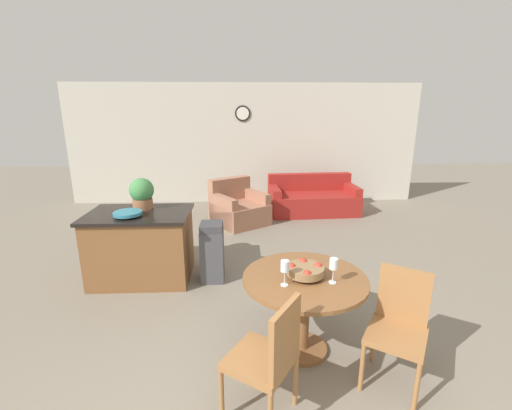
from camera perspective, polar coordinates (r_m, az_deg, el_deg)
name	(u,v)px	position (r m, az deg, el deg)	size (l,w,h in m)	color
wall_back	(244,144)	(8.00, -1.98, 10.10)	(8.00, 0.09, 2.70)	beige
dining_table	(304,294)	(3.09, 8.04, -14.51)	(1.07, 1.07, 0.74)	brown
dining_chair_near_left	(269,355)	(2.52, 2.21, -23.70)	(0.58, 0.58, 0.93)	#9E6B3D
dining_chair_near_right	(399,322)	(3.03, 22.71, -17.62)	(0.58, 0.58, 0.93)	#9E6B3D
fruit_bowl	(305,270)	(2.98, 8.19, -10.65)	(0.32, 0.32, 0.12)	olive
wine_glass_left	(285,267)	(2.79, 4.83, -10.28)	(0.07, 0.07, 0.22)	silver
wine_glass_right	(334,265)	(2.89, 12.81, -9.70)	(0.07, 0.07, 0.22)	silver
kitchen_island	(142,246)	(4.61, -18.53, -6.45)	(1.26, 0.85, 0.89)	brown
teal_bowl	(128,213)	(4.33, -20.59, -1.31)	(0.33, 0.33, 0.06)	teal
potted_plant	(142,193)	(4.59, -18.49, 1.90)	(0.31, 0.31, 0.40)	#A36642
trash_bin	(212,252)	(4.40, -7.30, -7.78)	(0.28, 0.32, 0.76)	#47474C
couch	(312,200)	(7.35, 9.38, 0.89)	(1.86, 1.03, 0.78)	maroon
armchair	(238,208)	(6.57, -2.99, -0.59)	(1.22, 1.24, 0.84)	#A87056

